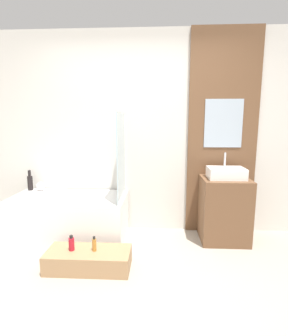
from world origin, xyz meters
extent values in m
plane|color=#A39989|center=(0.00, 0.00, 0.00)|extent=(12.00, 12.00, 0.00)
cube|color=silver|center=(0.00, 1.58, 1.30)|extent=(4.20, 0.06, 2.60)
cube|color=brown|center=(1.02, 1.53, 1.30)|extent=(0.87, 0.03, 2.60)
cube|color=#ADBCCC|center=(1.02, 1.51, 1.44)|extent=(0.47, 0.01, 0.60)
cube|color=white|center=(-0.90, 1.16, 0.28)|extent=(1.40, 0.74, 0.55)
cube|color=silver|center=(-0.90, 1.16, 0.55)|extent=(1.09, 0.52, 0.01)
cube|color=silver|center=(-0.23, 1.10, 1.06)|extent=(0.01, 0.58, 1.01)
cube|color=#A87F56|center=(-0.49, 0.51, 0.10)|extent=(0.84, 0.37, 0.19)
cube|color=brown|center=(1.02, 1.25, 0.39)|extent=(0.56, 0.51, 0.79)
cube|color=white|center=(1.02, 1.25, 0.85)|extent=(0.43, 0.32, 0.13)
cylinder|color=silver|center=(1.02, 1.34, 1.00)|extent=(0.02, 0.02, 0.17)
cylinder|color=black|center=(-1.51, 1.45, 0.65)|extent=(0.07, 0.07, 0.19)
cylinder|color=black|center=(-1.51, 1.45, 0.78)|extent=(0.04, 0.04, 0.08)
sphere|color=white|center=(-1.36, 1.42, 0.61)|extent=(0.12, 0.12, 0.12)
cylinder|color=#B21928|center=(-0.65, 0.51, 0.26)|extent=(0.06, 0.06, 0.13)
cylinder|color=black|center=(-0.65, 0.51, 0.33)|extent=(0.03, 0.03, 0.03)
cylinder|color=#B2752D|center=(-0.42, 0.51, 0.25)|extent=(0.04, 0.04, 0.12)
cylinder|color=black|center=(-0.42, 0.51, 0.33)|extent=(0.02, 0.02, 0.03)
camera|label=1|loc=(0.20, -1.89, 1.46)|focal=28.00mm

